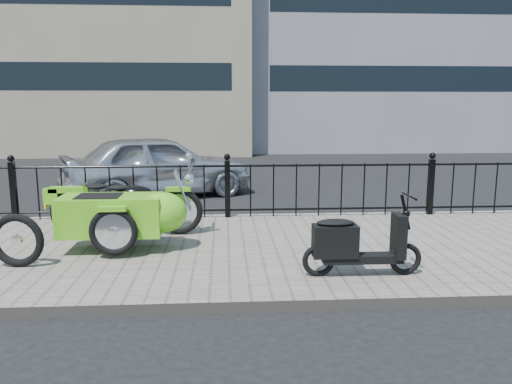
{
  "coord_description": "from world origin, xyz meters",
  "views": [
    {
      "loc": [
        -0.04,
        -6.97,
        2.01
      ],
      "look_at": [
        0.39,
        -0.1,
        0.79
      ],
      "focal_mm": 35.0,
      "sensor_mm": 36.0,
      "label": 1
    }
  ],
  "objects": [
    {
      "name": "ground",
      "position": [
        0.0,
        0.0,
        0.0
      ],
      "size": [
        120.0,
        120.0,
        0.0
      ],
      "primitive_type": "plane",
      "color": "black",
      "rests_on": "ground"
    },
    {
      "name": "sidewalk",
      "position": [
        0.0,
        -0.5,
        0.06
      ],
      "size": [
        30.0,
        3.8,
        0.12
      ],
      "primitive_type": "cube",
      "color": "#696059",
      "rests_on": "ground"
    },
    {
      "name": "curb",
      "position": [
        0.0,
        1.44,
        0.06
      ],
      "size": [
        30.0,
        0.1,
        0.12
      ],
      "primitive_type": "cube",
      "color": "gray",
      "rests_on": "ground"
    },
    {
      "name": "iron_fence",
      "position": [
        0.0,
        1.3,
        0.59
      ],
      "size": [
        14.11,
        0.11,
        1.08
      ],
      "color": "black",
      "rests_on": "sidewalk"
    },
    {
      "name": "building_tan",
      "position": [
        -6.0,
        15.99,
        6.0
      ],
      "size": [
        14.0,
        8.01,
        12.0
      ],
      "color": "gray",
      "rests_on": "ground"
    },
    {
      "name": "motorcycle_sidecar",
      "position": [
        -1.34,
        -0.41,
        0.59
      ],
      "size": [
        2.28,
        1.48,
        0.98
      ],
      "color": "black",
      "rests_on": "sidewalk"
    },
    {
      "name": "scooter",
      "position": [
        1.39,
        -1.72,
        0.47
      ],
      "size": [
        1.35,
        0.39,
        0.91
      ],
      "color": "black",
      "rests_on": "sidewalk"
    },
    {
      "name": "spare_tire",
      "position": [
        -2.47,
        -1.17,
        0.44
      ],
      "size": [
        0.65,
        0.15,
        0.64
      ],
      "primitive_type": "torus",
      "rotation": [
        1.57,
        0.0,
        -0.09
      ],
      "color": "black",
      "rests_on": "sidewalk"
    },
    {
      "name": "sedan_car",
      "position": [
        -1.5,
        3.91,
        0.69
      ],
      "size": [
        4.36,
        3.13,
        1.38
      ],
      "primitive_type": "imported",
      "rotation": [
        0.0,
        0.0,
        1.99
      ],
      "color": "silver",
      "rests_on": "ground"
    }
  ]
}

